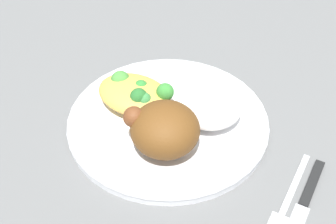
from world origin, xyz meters
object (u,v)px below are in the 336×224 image
(roasted_chicken, at_px, (164,129))
(fork, at_px, (289,198))
(mac_cheese_with_broccoli, at_px, (137,92))
(plate, at_px, (168,121))
(knife, at_px, (304,204))
(rice_pile, at_px, (209,105))

(roasted_chicken, height_order, fork, roasted_chicken)
(mac_cheese_with_broccoli, xyz_separation_m, fork, (-0.25, 0.04, -0.03))
(roasted_chicken, bearing_deg, plate, -63.21)
(roasted_chicken, height_order, knife, roasted_chicken)
(mac_cheese_with_broccoli, height_order, fork, mac_cheese_with_broccoli)
(roasted_chicken, height_order, mac_cheese_with_broccoli, roasted_chicken)
(rice_pile, xyz_separation_m, knife, (-0.17, 0.06, -0.03))
(mac_cheese_with_broccoli, relative_size, knife, 0.60)
(plate, relative_size, mac_cheese_with_broccoli, 2.53)
(rice_pile, bearing_deg, mac_cheese_with_broccoli, 15.73)
(plate, bearing_deg, mac_cheese_with_broccoli, -3.97)
(plate, relative_size, roasted_chicken, 2.93)
(plate, height_order, rice_pile, rice_pile)
(mac_cheese_with_broccoli, bearing_deg, plate, 176.03)
(rice_pile, height_order, fork, rice_pile)
(plate, xyz_separation_m, fork, (-0.20, 0.03, -0.01))
(fork, relative_size, knife, 0.75)
(roasted_chicken, relative_size, knife, 0.51)
(rice_pile, relative_size, fork, 0.66)
(plate, xyz_separation_m, rice_pile, (-0.05, -0.03, 0.03))
(roasted_chicken, relative_size, rice_pile, 1.04)
(plate, height_order, mac_cheese_with_broccoli, mac_cheese_with_broccoli)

